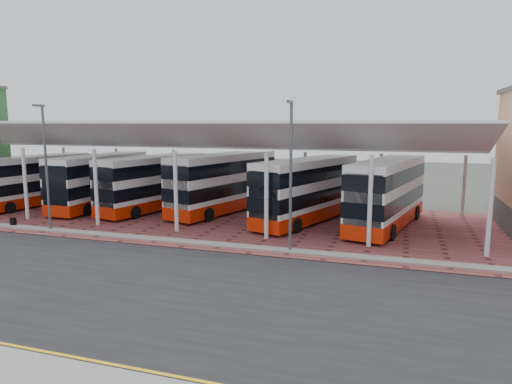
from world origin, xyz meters
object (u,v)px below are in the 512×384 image
Objects in this scene: bus_0 at (34,181)px; bus_4 at (307,191)px; bus_2 at (154,183)px; bus_5 at (388,194)px; bus_3 at (224,183)px; bus_1 at (100,181)px.

bus_4 reaches higher than bus_0.
bus_5 is at bearing 10.69° from bus_2.
bus_5 is at bearing 18.67° from bus_4.
bus_3 is 7.04m from bus_4.
bus_4 is (22.99, 0.88, 0.13)m from bus_0.
bus_2 is at bearing -169.05° from bus_5.
bus_3 is at bearing 22.36° from bus_2.
bus_0 is 5.86m from bus_1.
bus_5 is (28.38, 0.88, 0.17)m from bus_0.
bus_2 is at bearing 15.42° from bus_0.
bus_1 is at bearing -167.79° from bus_5.
bus_3 is (10.34, 1.35, 0.10)m from bus_1.
bus_5 is (22.61, -0.14, 0.09)m from bus_1.
bus_4 is 0.98× the size of bus_5.
bus_2 is (10.54, 1.39, 0.07)m from bus_0.
bus_4 is (17.22, -0.14, 0.05)m from bus_1.
bus_1 is at bearing 17.97° from bus_0.
bus_4 is at bearing 9.99° from bus_2.
bus_0 is at bearing -165.66° from bus_5.
bus_5 is (12.27, -1.49, -0.02)m from bus_3.
bus_1 reaches higher than bus_0.
bus_3 is (5.58, 0.99, 0.12)m from bus_2.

